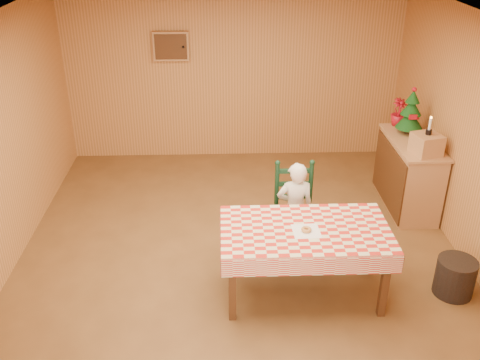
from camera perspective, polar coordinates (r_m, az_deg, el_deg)
name	(u,v)px	position (r m, az deg, el deg)	size (l,w,h in m)	color
ground	(241,264)	(6.02, 0.07, -8.96)	(6.00, 6.00, 0.00)	brown
cabin_walls	(239,91)	(5.67, -0.15, 9.46)	(5.10, 6.05, 2.65)	#C18245
dining_table	(305,236)	(5.27, 6.95, -5.91)	(1.66, 0.96, 0.77)	#4D2B14
ladder_chair	(294,211)	(6.03, 5.77, -3.32)	(0.44, 0.40, 1.08)	black
seated_child	(295,209)	(5.95, 5.87, -3.11)	(0.41, 0.27, 1.12)	white
napkin	(306,231)	(5.18, 7.08, -5.43)	(0.26, 0.26, 0.00)	white
donut	(306,229)	(5.17, 7.09, -5.26)	(0.10, 0.10, 0.03)	#C08244
shelf_unit	(408,174)	(7.24, 17.48, 0.61)	(0.54, 1.24, 0.93)	tan
crate	(427,144)	(6.67, 19.28, 3.62)	(0.30, 0.30, 0.25)	tan
christmas_tree	(411,113)	(7.18, 17.75, 6.83)	(0.34, 0.34, 0.62)	#4D2B14
flower_arrangement	(399,112)	(7.46, 16.57, 6.95)	(0.21, 0.21, 0.37)	#A50F1D
candle_set	(429,129)	(6.60, 19.53, 5.13)	(0.07, 0.07, 0.22)	black
storage_bin	(455,277)	(5.92, 21.95, -9.58)	(0.40, 0.40, 0.40)	black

